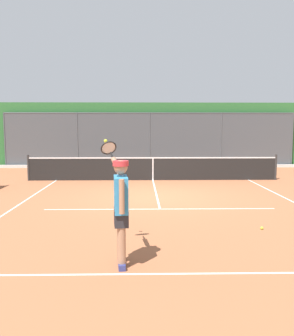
{
  "coord_description": "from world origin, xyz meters",
  "views": [
    {
      "loc": [
        0.54,
        11.27,
        2.24
      ],
      "look_at": [
        0.34,
        1.07,
        1.05
      ],
      "focal_mm": 38.34,
      "sensor_mm": 36.0,
      "label": 1
    }
  ],
  "objects": [
    {
      "name": "tennis_player",
      "position": [
        0.85,
        5.65,
        1.01
      ],
      "size": [
        0.57,
        1.39,
        2.0
      ],
      "rotation": [
        0.0,
        0.0,
        -1.48
      ],
      "color": "navy",
      "rests_on": "ground"
    },
    {
      "name": "ground_plane",
      "position": [
        0.0,
        0.0,
        0.0
      ],
      "size": [
        60.0,
        60.0,
        0.0
      ],
      "primitive_type": "plane",
      "color": "#A8603D"
    },
    {
      "name": "court_line_markings",
      "position": [
        0.0,
        2.03,
        0.0
      ],
      "size": [
        8.09,
        9.58,
        0.01
      ],
      "color": "white",
      "rests_on": "ground"
    },
    {
      "name": "fence_backdrop",
      "position": [
        0.0,
        -8.99,
        1.75
      ],
      "size": [
        18.73,
        1.37,
        3.53
      ],
      "color": "#474C51",
      "rests_on": "ground"
    },
    {
      "name": "tennis_ball_by_sideline",
      "position": [
        -2.12,
        3.71,
        0.03
      ],
      "size": [
        0.07,
        0.07,
        0.07
      ],
      "primitive_type": "sphere",
      "color": "#C1D138",
      "rests_on": "ground"
    },
    {
      "name": "tennis_net",
      "position": [
        0.0,
        -3.53,
        0.49
      ],
      "size": [
        10.39,
        0.09,
        1.07
      ],
      "color": "#2D2D2D",
      "rests_on": "ground"
    }
  ]
}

